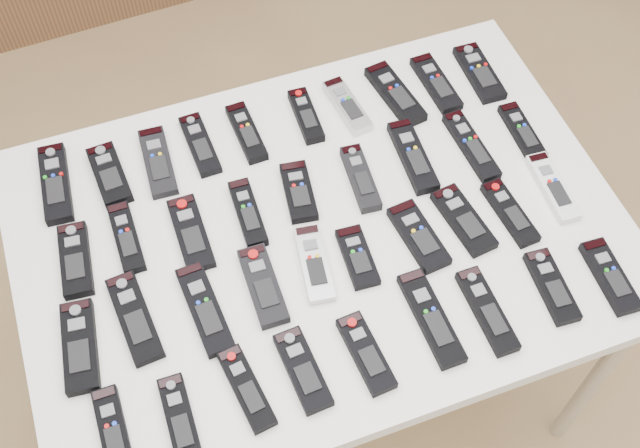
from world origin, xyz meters
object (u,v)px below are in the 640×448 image
object	(u,v)px
remote_10	(76,260)
remote_16	(413,156)
remote_12	(191,233)
remote_20	(135,318)
remote_29	(113,432)
remote_11	(126,238)
remote_6	(347,106)
remote_37	(610,276)
remote_9	(479,73)
remote_15	(361,178)
remote_0	(56,184)
remote_7	(395,94)
remote_26	(464,220)
remote_22	(263,286)
remote_17	(471,146)
remote_25	(419,236)
remote_24	(357,257)
remote_2	(158,162)
remote_33	(366,353)
remote_5	(306,116)
remote_8	(436,83)
remote_18	(522,132)
remote_36	(552,286)
remote_34	(431,318)
remote_4	(247,133)
remote_31	(247,388)
remote_27	(510,213)
remote_19	(80,346)
remote_1	(110,175)
remote_3	(200,145)
remote_30	(180,421)
remote_35	(487,311)
remote_13	(248,213)
remote_23	(314,264)
table	(320,244)
remote_32	(303,370)

from	to	relation	value
remote_10	remote_16	distance (m)	0.75
remote_12	remote_20	bearing A→B (deg)	-134.79
remote_29	remote_11	bearing A→B (deg)	74.44
remote_6	remote_37	world-z (taller)	same
remote_9	remote_15	size ratio (longest dim) A/B	1.05
remote_0	remote_7	xyz separation A→B (m)	(0.79, -0.01, -0.00)
remote_0	remote_20	world-z (taller)	remote_0
remote_7	remote_26	distance (m)	0.37
remote_22	remote_17	bearing A→B (deg)	19.56
remote_25	remote_15	bearing A→B (deg)	102.27
remote_24	remote_26	distance (m)	0.24
remote_2	remote_33	xyz separation A→B (m)	(0.26, -0.58, 0.00)
remote_5	remote_8	size ratio (longest dim) A/B	0.86
remote_18	remote_15	bearing A→B (deg)	-178.41
remote_7	remote_36	distance (m)	0.58
remote_20	remote_34	xyz separation A→B (m)	(0.54, -0.20, -0.00)
remote_25	remote_17	bearing A→B (deg)	34.96
remote_7	remote_36	xyz separation A→B (m)	(0.09, -0.57, -0.00)
remote_12	remote_29	bearing A→B (deg)	-123.15
remote_4	remote_12	size ratio (longest dim) A/B	0.93
remote_31	remote_17	bearing A→B (deg)	22.73
remote_5	remote_11	size ratio (longest dim) A/B	0.91
remote_7	remote_27	distance (m)	0.40
remote_5	remote_24	xyz separation A→B (m)	(-0.03, -0.39, -0.00)
remote_19	remote_20	xyz separation A→B (m)	(0.11, 0.02, -0.00)
remote_24	remote_29	world-z (taller)	remote_29
remote_1	remote_27	bearing A→B (deg)	-30.34
remote_3	remote_30	world-z (taller)	remote_30
remote_19	remote_33	distance (m)	0.54
remote_0	remote_19	xyz separation A→B (m)	(-0.02, -0.40, 0.00)
remote_25	remote_31	xyz separation A→B (m)	(-0.43, -0.19, -0.00)
remote_26	remote_35	distance (m)	0.21
remote_19	remote_22	bearing A→B (deg)	7.56
remote_13	remote_23	distance (m)	0.18
remote_1	remote_8	distance (m)	0.78
remote_5	remote_29	world-z (taller)	remote_5
remote_29	remote_37	world-z (taller)	remote_37
remote_17	remote_0	bearing A→B (deg)	164.37
remote_8	remote_22	xyz separation A→B (m)	(-0.55, -0.38, 0.00)
remote_27	remote_4	bearing A→B (deg)	134.86
remote_7	remote_23	size ratio (longest dim) A/B	1.10
remote_13	remote_16	size ratio (longest dim) A/B	0.85
remote_23	remote_24	world-z (taller)	remote_23
remote_25	remote_8	bearing A→B (deg)	54.91
remote_19	remote_30	xyz separation A→B (m)	(0.14, -0.20, -0.00)
remote_2	remote_27	xyz separation A→B (m)	(0.66, -0.38, 0.00)
table	remote_6	bearing A→B (deg)	59.26
table	remote_15	distance (m)	0.17
remote_15	remote_32	bearing A→B (deg)	-120.34
remote_6	remote_7	distance (m)	0.12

